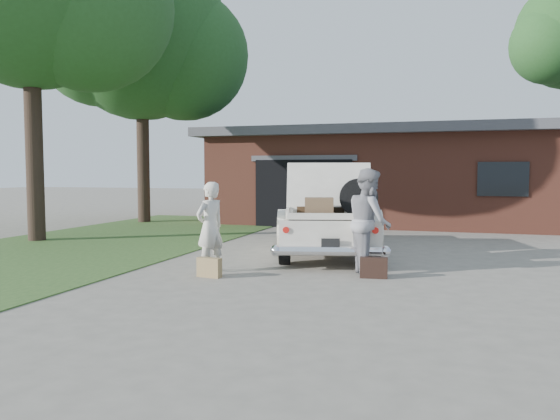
% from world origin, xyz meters
% --- Properties ---
extents(ground, '(90.00, 90.00, 0.00)m').
position_xyz_m(ground, '(0.00, 0.00, 0.00)').
color(ground, gray).
rests_on(ground, ground).
extents(grass_strip, '(6.00, 16.00, 0.02)m').
position_xyz_m(grass_strip, '(-5.50, 3.00, 0.01)').
color(grass_strip, '#2D4C1E').
rests_on(grass_strip, ground).
extents(house, '(12.80, 7.80, 3.30)m').
position_xyz_m(house, '(0.98, 11.47, 1.67)').
color(house, brown).
rests_on(house, ground).
extents(tree_back, '(7.00, 6.09, 9.73)m').
position_xyz_m(tree_back, '(-7.37, 8.16, 6.40)').
color(tree_back, '#38281E').
rests_on(tree_back, ground).
extents(sedan, '(3.09, 5.34, 1.99)m').
position_xyz_m(sedan, '(0.40, 2.84, 0.74)').
color(sedan, white).
rests_on(sedan, ground).
extents(woman_left, '(0.60, 0.70, 1.63)m').
position_xyz_m(woman_left, '(-1.11, -0.08, 0.82)').
color(woman_left, beige).
rests_on(woman_left, ground).
extents(woman_right, '(0.99, 1.11, 1.88)m').
position_xyz_m(woman_right, '(1.66, 0.58, 0.94)').
color(woman_right, gray).
rests_on(woman_right, ground).
extents(suitcase_left, '(0.45, 0.21, 0.34)m').
position_xyz_m(suitcase_left, '(-0.91, -0.58, 0.17)').
color(suitcase_left, '#9C804F').
rests_on(suitcase_left, ground).
extents(suitcase_right, '(0.48, 0.19, 0.36)m').
position_xyz_m(suitcase_right, '(1.81, 0.17, 0.18)').
color(suitcase_right, black).
rests_on(suitcase_right, ground).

